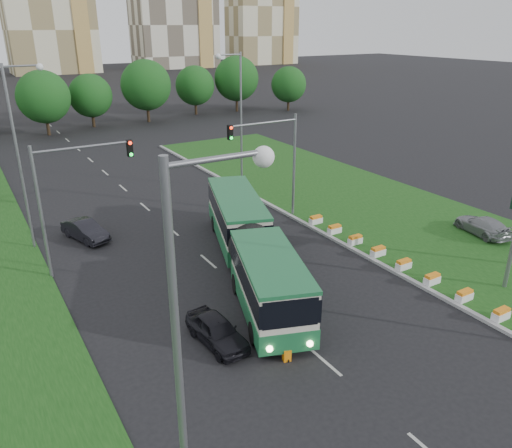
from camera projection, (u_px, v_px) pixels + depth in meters
ground at (301, 289)px, 28.65m from camera, size 360.00×360.00×0.00m
grass_median at (372, 207)px, 41.20m from camera, size 14.00×60.00×0.15m
median_kerb at (304, 223)px, 37.87m from camera, size 0.30×60.00×0.18m
lane_markings at (137, 200)px, 43.09m from camera, size 0.20×100.00×0.01m
flower_planters at (391, 258)px, 31.45m from camera, size 1.10×15.90×0.60m
traffic_mast_median at (277, 152)px, 36.88m from camera, size 5.76×0.32×8.00m
traffic_mast_left at (67, 188)px, 28.82m from camera, size 5.76×0.32×8.00m
street_lamps at (178, 157)px, 32.91m from camera, size 36.00×60.00×12.00m
tree_line at (142, 92)px, 75.45m from camera, size 120.00×8.00×9.00m
midrise_east at (262, 7)px, 183.48m from camera, size 24.00×14.00×40.00m
articulated_bus at (245, 244)px, 29.97m from camera, size 2.83×18.13×2.99m
car_left_near at (217, 331)px, 23.57m from camera, size 1.91×4.08×1.35m
car_left_far at (85, 230)px, 35.00m from camera, size 2.70×4.42×1.37m
car_median at (482, 225)px, 35.56m from camera, size 2.62×4.72×1.29m
pedestrian at (261, 337)px, 22.84m from camera, size 0.52×0.67×1.62m
shopping_trolley at (287, 355)px, 22.46m from camera, size 0.35×0.37×0.59m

